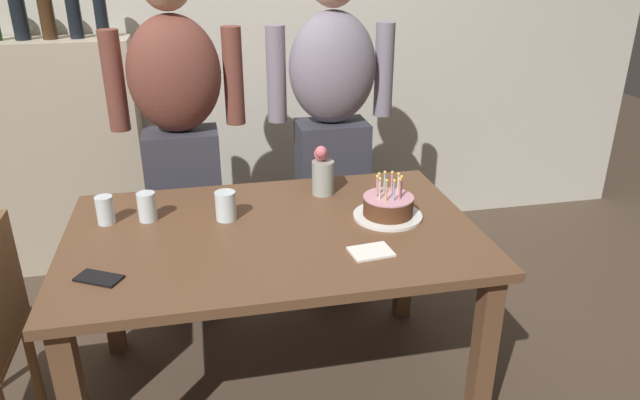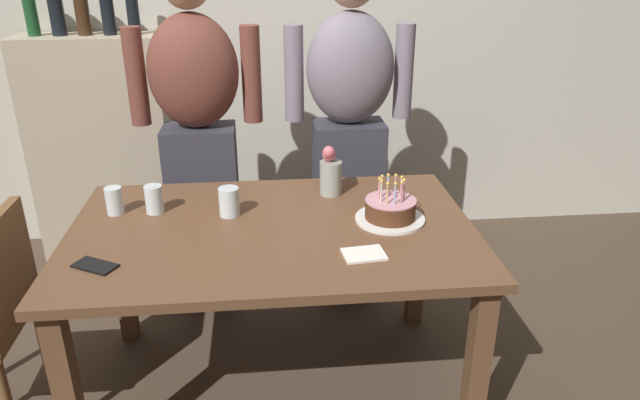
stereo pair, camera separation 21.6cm
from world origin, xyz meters
name	(u,v)px [view 1 (the left image)]	position (x,y,z in m)	size (l,w,h in m)	color
ground_plane	(279,388)	(0.00, 0.00, 0.00)	(10.00, 10.00, 0.00)	#47382B
back_wall	(233,22)	(0.00, 1.55, 1.30)	(5.20, 0.10, 2.60)	beige
dining_table	(274,253)	(0.00, 0.00, 0.64)	(1.50, 0.96, 0.74)	brown
birthday_cake	(388,207)	(0.45, 0.02, 0.78)	(0.27, 0.27, 0.17)	white
water_glass_near	(147,207)	(-0.45, 0.18, 0.80)	(0.07, 0.07, 0.11)	silver
water_glass_far	(105,210)	(-0.60, 0.19, 0.79)	(0.07, 0.07, 0.11)	silver
water_glass_side	(226,206)	(-0.16, 0.13, 0.80)	(0.08, 0.08, 0.11)	silver
cell_phone	(99,278)	(-0.58, -0.24, 0.74)	(0.14, 0.07, 0.01)	black
napkin_stack	(371,252)	(0.30, -0.25, 0.74)	(0.14, 0.11, 0.01)	white
flower_vase	(323,173)	(0.25, 0.30, 0.83)	(0.09, 0.09, 0.21)	#999E93
person_man_bearded	(181,141)	(-0.32, 0.74, 0.87)	(0.61, 0.27, 1.66)	#33333D
person_woman_cardigan	(332,131)	(0.39, 0.74, 0.87)	(0.61, 0.27, 1.66)	#33333D
shelf_cabinet	(71,155)	(-0.93, 1.33, 0.65)	(0.76, 0.30, 1.53)	tan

